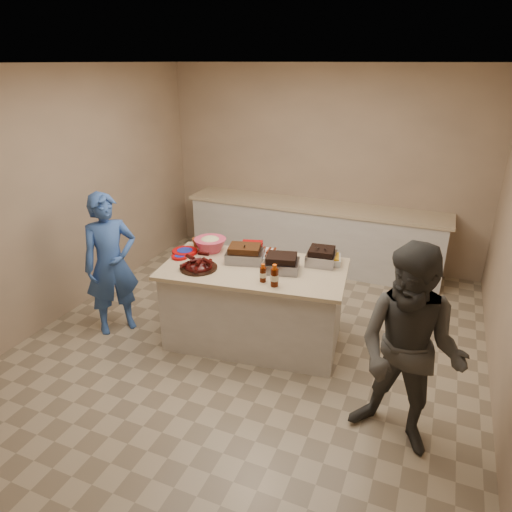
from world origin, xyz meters
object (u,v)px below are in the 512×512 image
at_px(plastic_cup, 197,247).
at_px(guest_blue, 120,327).
at_px(bbq_bottle_a, 263,281).
at_px(island, 254,340).
at_px(roasting_pan, 321,264).
at_px(guest_gray, 395,440).
at_px(coleslaw_bowl, 211,251).
at_px(bbq_bottle_b, 274,286).
at_px(rib_platter, 199,269).
at_px(mustard_bottle, 235,256).

bearing_deg(plastic_cup, guest_blue, -139.45).
bearing_deg(bbq_bottle_a, island, 127.33).
bearing_deg(roasting_pan, guest_gray, -56.63).
xyz_separation_m(island, coleslaw_bowl, (-0.59, 0.21, 0.85)).
relative_size(bbq_bottle_b, plastic_cup, 1.99).
height_order(coleslaw_bowl, guest_blue, coleslaw_bowl).
xyz_separation_m(coleslaw_bowl, guest_blue, (-0.88, -0.55, -0.85)).
xyz_separation_m(rib_platter, roasting_pan, (1.07, 0.57, 0.00)).
xyz_separation_m(bbq_bottle_b, plastic_cup, (-1.11, 0.55, 0.00)).
relative_size(rib_platter, plastic_cup, 3.49).
xyz_separation_m(rib_platter, bbq_bottle_b, (0.81, -0.06, 0.00)).
distance_m(roasting_pan, mustard_bottle, 0.89).
height_order(coleslaw_bowl, bbq_bottle_b, coleslaw_bowl).
height_order(mustard_bottle, guest_blue, mustard_bottle).
relative_size(bbq_bottle_b, guest_gray, 0.13).
bearing_deg(coleslaw_bowl, mustard_bottle, -7.46).
bearing_deg(mustard_bottle, island, -30.18).
relative_size(roasting_pan, coleslaw_bowl, 0.83).
relative_size(rib_platter, guest_gray, 0.23).
xyz_separation_m(rib_platter, guest_blue, (-0.99, -0.10, -0.85)).
xyz_separation_m(bbq_bottle_a, plastic_cup, (-0.98, 0.51, 0.00)).
bearing_deg(bbq_bottle_b, bbq_bottle_a, 161.53).
relative_size(island, guest_blue, 1.17).
relative_size(island, rib_platter, 4.87).
bearing_deg(guest_gray, roasting_pan, 144.26).
bearing_deg(coleslaw_bowl, roasting_pan, 6.13).
height_order(roasting_pan, guest_gray, roasting_pan).
bearing_deg(rib_platter, bbq_bottle_b, -4.51).
bearing_deg(bbq_bottle_a, guest_gray, -23.37).
xyz_separation_m(rib_platter, mustard_bottle, (0.20, 0.41, 0.00)).
xyz_separation_m(roasting_pan, guest_blue, (-2.06, -0.68, -0.85)).
distance_m(roasting_pan, coleslaw_bowl, 1.18).
height_order(bbq_bottle_b, plastic_cup, bbq_bottle_b).
relative_size(coleslaw_bowl, mustard_bottle, 2.97).
relative_size(plastic_cup, guest_gray, 0.06).
height_order(rib_platter, guest_gray, rib_platter).
distance_m(coleslaw_bowl, bbq_bottle_b, 1.05).
relative_size(roasting_pan, bbq_bottle_a, 1.61).
xyz_separation_m(bbq_bottle_b, mustard_bottle, (-0.62, 0.47, 0.00)).
bearing_deg(rib_platter, bbq_bottle_a, -1.78).
bearing_deg(guest_gray, coleslaw_bowl, 168.77).
height_order(bbq_bottle_b, mustard_bottle, bbq_bottle_b).
distance_m(roasting_pan, bbq_bottle_b, 0.69).
height_order(roasting_pan, bbq_bottle_b, bbq_bottle_b).
relative_size(island, plastic_cup, 16.99).
relative_size(roasting_pan, guest_blue, 0.18).
bearing_deg(roasting_pan, plastic_cup, 177.49).
bearing_deg(coleslaw_bowl, plastic_cup, 166.94).
bearing_deg(roasting_pan, bbq_bottle_b, -118.16).
height_order(bbq_bottle_a, bbq_bottle_b, bbq_bottle_b).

